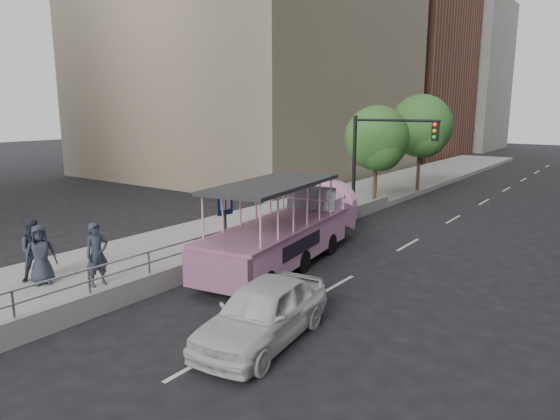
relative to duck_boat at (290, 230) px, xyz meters
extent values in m
plane|color=black|center=(1.73, -5.36, -1.15)|extent=(160.00, 160.00, 0.00)
cube|color=#9B9B96|center=(-4.02, 4.64, -1.00)|extent=(5.50, 80.00, 0.30)
cube|color=gray|center=(-1.39, -3.36, -0.67)|extent=(0.24, 30.00, 0.36)
cylinder|color=#B2B1B6|center=(-1.39, -9.36, -0.14)|extent=(0.07, 0.07, 0.70)
cylinder|color=#B2B1B6|center=(-1.39, -7.36, -0.14)|extent=(0.07, 0.07, 0.70)
cylinder|color=#B2B1B6|center=(-1.39, -5.36, -0.14)|extent=(0.07, 0.07, 0.70)
cylinder|color=#B2B1B6|center=(-1.39, -3.36, -0.14)|extent=(0.07, 0.07, 0.70)
cylinder|color=#B2B1B6|center=(-1.39, -1.36, -0.14)|extent=(0.07, 0.07, 0.70)
cylinder|color=#B2B1B6|center=(-1.39, 0.64, -0.14)|extent=(0.07, 0.07, 0.70)
cylinder|color=#B2B1B6|center=(-1.39, 2.64, -0.14)|extent=(0.07, 0.07, 0.70)
cylinder|color=#B2B1B6|center=(-1.39, 4.64, -0.14)|extent=(0.07, 0.07, 0.70)
cylinder|color=#B2B1B6|center=(-1.39, 6.64, -0.14)|extent=(0.07, 0.07, 0.70)
cylinder|color=#B2B1B6|center=(-1.39, -3.36, -0.14)|extent=(0.06, 22.00, 0.06)
cylinder|color=#B2B1B6|center=(-1.39, -3.36, 0.19)|extent=(0.06, 22.00, 0.06)
cylinder|color=black|center=(-0.46, -3.66, -0.74)|extent=(0.42, 0.84, 0.80)
cylinder|color=black|center=(1.49, -3.38, -0.74)|extent=(0.42, 0.84, 0.80)
cylinder|color=black|center=(-0.82, -1.19, -0.74)|extent=(0.42, 0.84, 0.80)
cylinder|color=black|center=(1.12, -0.91, -0.74)|extent=(0.42, 0.84, 0.80)
cylinder|color=black|center=(-1.18, 1.28, -0.74)|extent=(0.42, 0.84, 0.80)
cylinder|color=black|center=(0.76, 1.56, -0.74)|extent=(0.42, 0.84, 0.80)
cube|color=#E490C3|center=(0.13, -0.88, -0.23)|extent=(3.26, 7.56, 1.11)
cube|color=#E490C3|center=(-0.49, 3.36, -0.01)|extent=(2.44, 2.19, 1.39)
cylinder|color=#E490C3|center=(-0.60, 4.11, 0.26)|extent=(2.16, 0.92, 2.10)
cube|color=#864E6C|center=(0.68, -4.62, -0.23)|extent=(2.25, 0.63, 1.11)
cube|color=#864E6C|center=(0.13, -0.88, 0.38)|extent=(3.41, 7.84, 0.11)
cube|color=#242426|center=(0.18, -1.23, 1.88)|extent=(3.19, 6.16, 0.12)
cube|color=gray|center=(-0.27, 1.81, 0.92)|extent=(2.06, 0.48, 0.94)
cube|color=#E490C3|center=(-0.32, 2.21, 0.66)|extent=(2.07, 1.17, 0.45)
imported|color=silver|center=(3.23, -5.77, -0.40)|extent=(2.31, 4.57, 1.49)
imported|color=#282D3B|center=(-2.65, -6.24, 0.12)|extent=(0.56, 0.76, 1.92)
imported|color=#282D3B|center=(-4.58, -7.07, 0.12)|extent=(1.02, 1.14, 1.92)
imported|color=#282D3B|center=(-4.16, -7.14, 0.07)|extent=(0.92, 1.06, 1.82)
cylinder|color=black|center=(-1.03, -2.36, 0.20)|extent=(0.09, 0.09, 2.70)
cube|color=navy|center=(-1.03, -2.36, 1.33)|extent=(0.10, 0.67, 0.97)
cube|color=silver|center=(-1.00, -2.36, 1.33)|extent=(0.06, 0.43, 0.59)
cylinder|color=black|center=(-1.17, 7.14, 1.45)|extent=(0.18, 0.18, 5.20)
cylinder|color=black|center=(0.83, 7.14, 3.85)|extent=(4.20, 0.12, 0.12)
cube|color=black|center=(2.73, 7.14, 3.40)|extent=(0.28, 0.22, 0.85)
sphere|color=red|center=(2.73, 7.01, 3.70)|extent=(0.16, 0.16, 0.16)
cylinder|color=#3C291B|center=(-1.67, 10.64, 0.39)|extent=(0.22, 0.22, 3.08)
sphere|color=#2C6327|center=(-1.67, 10.64, 2.81)|extent=(3.52, 3.52, 3.52)
sphere|color=#2C6327|center=(-1.27, 10.34, 2.26)|extent=(2.42, 2.42, 2.42)
cylinder|color=#3C291B|center=(-1.47, 16.64, 0.59)|extent=(0.22, 0.22, 3.47)
sphere|color=#2C6327|center=(-1.47, 16.64, 3.32)|extent=(3.97, 3.97, 3.97)
sphere|color=#2C6327|center=(-1.07, 16.34, 2.70)|extent=(2.73, 2.73, 2.73)
cube|color=brown|center=(-16.27, 42.64, 11.85)|extent=(18.00, 16.00, 26.00)
cube|color=gray|center=(-14.27, 58.64, 8.85)|extent=(16.00, 14.00, 20.00)
camera|label=1|loc=(10.12, -14.58, 4.35)|focal=32.00mm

